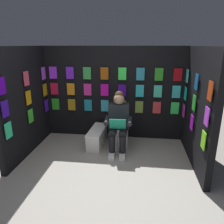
{
  "coord_description": "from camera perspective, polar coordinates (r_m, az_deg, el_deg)",
  "views": [
    {
      "loc": [
        -0.54,
        2.77,
        2.04
      ],
      "look_at": [
        -0.07,
        -1.0,
        0.85
      ],
      "focal_mm": 34.47,
      "sensor_mm": 36.0,
      "label": 1
    }
  ],
  "objects": [
    {
      "name": "ground_plane",
      "position": [
        3.48,
        -3.36,
        -18.52
      ],
      "size": [
        30.0,
        30.0,
        0.0
      ],
      "primitive_type": "plane",
      "color": "#9E998E"
    },
    {
      "name": "display_wall_back",
      "position": [
        4.78,
        0.46,
        5.0
      ],
      "size": [
        3.15,
        0.14,
        2.02
      ],
      "color": "black",
      "rests_on": "ground"
    },
    {
      "name": "display_wall_left",
      "position": [
        3.96,
        21.97,
        1.05
      ],
      "size": [
        0.14,
        1.82,
        2.02
      ],
      "color": "black",
      "rests_on": "ground"
    },
    {
      "name": "display_wall_right",
      "position": [
        4.37,
        -22.1,
        2.49
      ],
      "size": [
        0.14,
        1.82,
        2.02
      ],
      "color": "black",
      "rests_on": "ground"
    },
    {
      "name": "toilet",
      "position": [
        4.5,
        1.9,
        -4.99
      ],
      "size": [
        0.41,
        0.56,
        0.77
      ],
      "rotation": [
        0.0,
        0.0,
        0.02
      ],
      "color": "white",
      "rests_on": "ground"
    },
    {
      "name": "person_reading",
      "position": [
        4.19,
        1.71,
        -2.71
      ],
      "size": [
        0.53,
        0.69,
        1.19
      ],
      "rotation": [
        0.0,
        0.0,
        0.02
      ],
      "color": "black",
      "rests_on": "ground"
    },
    {
      "name": "comic_longbox_near",
      "position": [
        4.58,
        -3.97,
        -6.64
      ],
      "size": [
        0.33,
        0.83,
        0.36
      ],
      "rotation": [
        0.0,
        0.0,
        -0.06
      ],
      "color": "white",
      "rests_on": "ground"
    }
  ]
}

